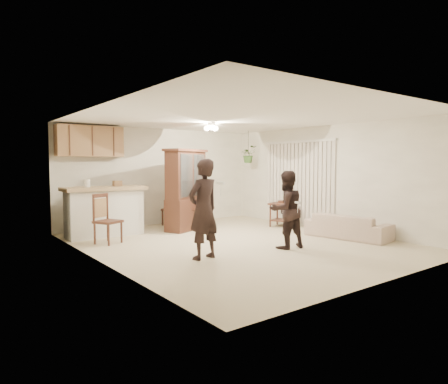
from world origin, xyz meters
TOP-DOWN VIEW (x-y plane):
  - floor at (0.00, 0.00)m, footprint 6.50×6.50m
  - ceiling at (0.00, 0.00)m, footprint 5.50×6.50m
  - wall_back at (0.00, 3.25)m, footprint 5.50×0.02m
  - wall_front at (0.00, -3.25)m, footprint 5.50×0.02m
  - wall_left at (-2.75, 0.00)m, footprint 0.02×6.50m
  - wall_right at (2.75, 0.00)m, footprint 0.02×6.50m
  - breakfast_bar at (-1.85, 2.35)m, footprint 1.60×0.55m
  - bar_top at (-1.85, 2.35)m, footprint 1.75×0.70m
  - upper_cabinets at (-1.90, 3.07)m, footprint 1.50×0.34m
  - vertical_blinds at (2.71, 0.90)m, footprint 0.06×2.30m
  - ceiling_fixture at (0.20, 1.20)m, footprint 0.36×0.36m
  - hanging_plant at (2.30, 2.40)m, footprint 0.43×0.37m
  - plant_cord at (2.30, 2.40)m, footprint 0.01×0.01m
  - sofa at (2.21, -0.99)m, footprint 1.01×1.96m
  - adult at (-1.29, -0.70)m, footprint 0.72×0.54m
  - child at (0.41, -0.92)m, footprint 0.73×0.60m
  - china_hutch at (0.01, 2.00)m, footprint 1.31×0.92m
  - side_table at (2.22, 0.99)m, footprint 0.71×0.71m
  - chair_bar at (-2.09, 1.51)m, footprint 0.58×0.58m
  - chair_hutch_left at (0.12, 2.92)m, footprint 0.57×0.57m
  - chair_hutch_right at (0.30, 1.84)m, footprint 0.70×0.70m
  - controller_adult at (-1.23, -1.08)m, footprint 0.07×0.15m
  - controller_child at (0.36, -1.26)m, footprint 0.06×0.13m

SIDE VIEW (x-z plane):
  - floor at x=0.00m, z-range 0.00..0.00m
  - chair_hutch_left at x=0.12m, z-range -0.20..0.72m
  - chair_bar at x=-2.09m, z-range -0.22..0.77m
  - side_table at x=2.22m, z-range -0.02..0.64m
  - chair_hutch_right at x=0.30m, z-range -0.26..0.92m
  - sofa at x=2.21m, z-range 0.00..0.73m
  - breakfast_bar at x=-1.85m, z-range 0.00..1.00m
  - child at x=0.41m, z-range 0.00..1.35m
  - controller_child at x=0.36m, z-range 0.87..0.91m
  - adult at x=-1.29m, z-range 0.00..1.80m
  - china_hutch at x=0.01m, z-range -0.01..1.92m
  - bar_top at x=-1.85m, z-range 1.01..1.09m
  - vertical_blinds at x=2.71m, z-range 0.05..2.15m
  - wall_back at x=0.00m, z-range 0.00..2.50m
  - wall_front at x=0.00m, z-range 0.00..2.50m
  - wall_left at x=-2.75m, z-range 0.00..2.50m
  - wall_right at x=2.75m, z-range 0.00..2.50m
  - controller_adult at x=-1.23m, z-range 1.26..1.30m
  - hanging_plant at x=2.30m, z-range 1.61..2.09m
  - upper_cabinets at x=-1.90m, z-range 1.75..2.45m
  - plant_cord at x=2.30m, z-range 1.85..2.50m
  - ceiling_fixture at x=0.20m, z-range 2.30..2.50m
  - ceiling at x=0.00m, z-range 2.49..2.51m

